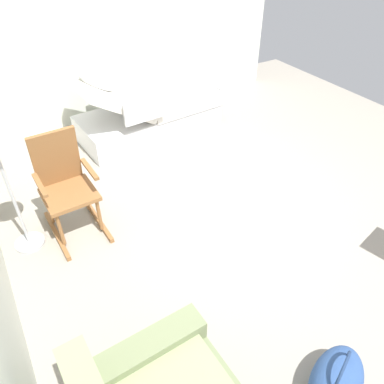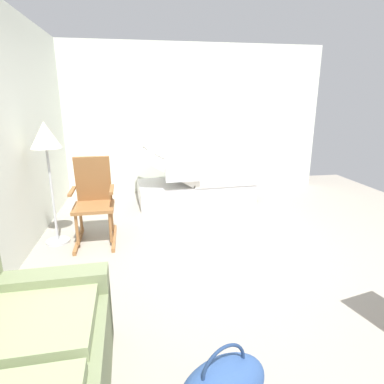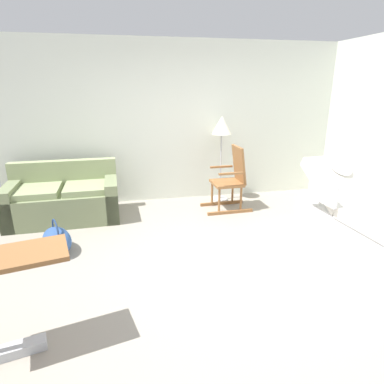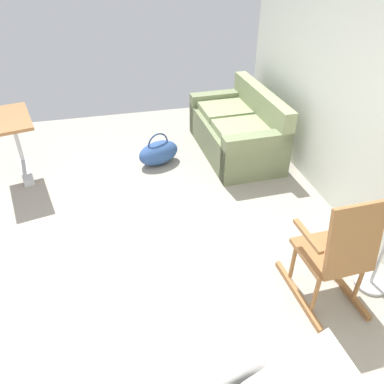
{
  "view_description": "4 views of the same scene",
  "coord_description": "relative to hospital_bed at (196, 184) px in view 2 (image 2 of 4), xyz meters",
  "views": [
    {
      "loc": [
        -2.33,
        2.05,
        2.66
      ],
      "look_at": [
        -0.1,
        0.71,
        0.62
      ],
      "focal_mm": 34.89,
      "sensor_mm": 36.0,
      "label": 1
    },
    {
      "loc": [
        -3.23,
        1.05,
        1.72
      ],
      "look_at": [
        0.24,
        0.47,
        0.71
      ],
      "focal_mm": 30.14,
      "sensor_mm": 36.0,
      "label": 2
    },
    {
      "loc": [
        -0.94,
        -3.25,
        1.96
      ],
      "look_at": [
        -0.13,
        0.63,
        0.67
      ],
      "focal_mm": 30.52,
      "sensor_mm": 36.0,
      "label": 3
    },
    {
      "loc": [
        2.55,
        0.04,
        2.59
      ],
      "look_at": [
        -0.12,
        0.68,
        0.68
      ],
      "focal_mm": 35.78,
      "sensor_mm": 36.0,
      "label": 4
    }
  ],
  "objects": [
    {
      "name": "hospital_bed",
      "position": [
        0.0,
        0.0,
        0.0
      ],
      "size": [
        1.1,
        2.11,
        1.09
      ],
      "color": "silver",
      "rests_on": "ground"
    },
    {
      "name": "rocking_chair",
      "position": [
        -1.37,
        1.52,
        0.19
      ],
      "size": [
        0.78,
        0.52,
        1.05
      ],
      "color": "brown",
      "rests_on": "ground"
    },
    {
      "name": "side_wall",
      "position": [
        0.81,
        -0.1,
        1.04
      ],
      "size": [
        0.1,
        4.91,
        2.7
      ],
      "primitive_type": "cube",
      "color": "silver",
      "rests_on": "ground"
    },
    {
      "name": "ground_plane",
      "position": [
        -2.1,
        -0.1,
        -0.31
      ],
      "size": [
        7.13,
        7.13,
        0.0
      ],
      "primitive_type": "plane",
      "color": "gray"
    },
    {
      "name": "floor_lamp",
      "position": [
        -1.41,
        1.99,
        0.92
      ],
      "size": [
        0.34,
        0.34,
        1.48
      ],
      "color": "#B2B5BA",
      "rests_on": "ground"
    }
  ]
}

